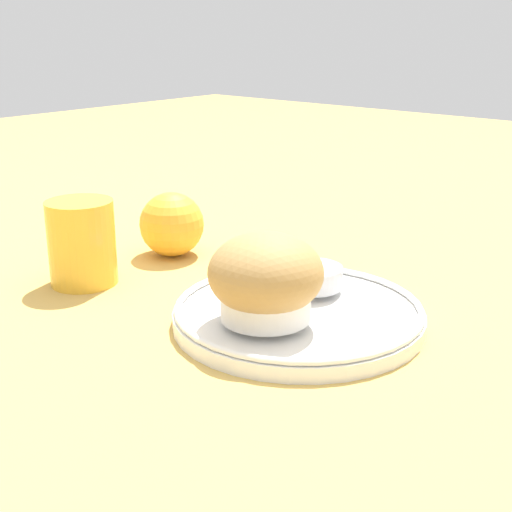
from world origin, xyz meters
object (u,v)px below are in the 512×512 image
object	(u,v)px
muffin	(266,279)
juice_glass	(82,243)
butter_knife	(273,286)
orange_fruit	(172,224)

from	to	relation	value
muffin	juice_glass	world-z (taller)	muffin
muffin	butter_knife	distance (m)	0.08
butter_knife	orange_fruit	xyz separation A→B (m)	(0.05, 0.19, 0.02)
butter_knife	juice_glass	xyz separation A→B (m)	(-0.08, 0.20, 0.02)
orange_fruit	juice_glass	bearing A→B (deg)	178.95
muffin	juice_glass	bearing A→B (deg)	94.13
muffin	butter_knife	size ratio (longest dim) A/B	0.53
butter_knife	orange_fruit	bearing A→B (deg)	56.37
juice_glass	muffin	bearing A→B (deg)	-85.87
muffin	orange_fruit	bearing A→B (deg)	65.09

